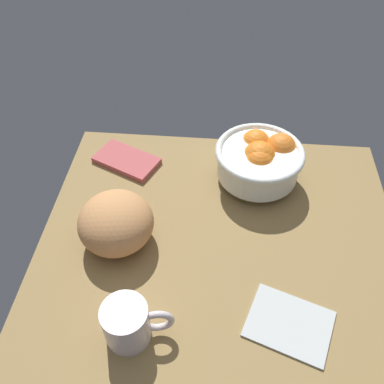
{
  "coord_description": "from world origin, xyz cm",
  "views": [
    {
      "loc": [
        1.2,
        52.4,
        70.79
      ],
      "look_at": [
        6.55,
        -8.77,
        5.0
      ],
      "focal_mm": 38.71,
      "sensor_mm": 36.0,
      "label": 1
    }
  ],
  "objects_px": {
    "fruit_bowl": "(260,159)",
    "mug": "(129,323)",
    "bread_loaf": "(116,223)",
    "napkin_spare": "(127,160)",
    "napkin_folded": "(289,323)"
  },
  "relations": [
    {
      "from": "bread_loaf",
      "to": "mug",
      "type": "xyz_separation_m",
      "value": [
        -0.06,
        0.2,
        -0.01
      ]
    },
    {
      "from": "bread_loaf",
      "to": "napkin_spare",
      "type": "xyz_separation_m",
      "value": [
        0.03,
        -0.24,
        -0.05
      ]
    },
    {
      "from": "bread_loaf",
      "to": "fruit_bowl",
      "type": "bearing_deg",
      "value": -144.46
    },
    {
      "from": "napkin_folded",
      "to": "mug",
      "type": "bearing_deg",
      "value": 8.72
    },
    {
      "from": "fruit_bowl",
      "to": "napkin_folded",
      "type": "xyz_separation_m",
      "value": [
        -0.05,
        0.37,
        -0.06
      ]
    },
    {
      "from": "fruit_bowl",
      "to": "mug",
      "type": "bearing_deg",
      "value": 60.94
    },
    {
      "from": "napkin_spare",
      "to": "mug",
      "type": "xyz_separation_m",
      "value": [
        -0.09,
        0.44,
        0.04
      ]
    },
    {
      "from": "bread_loaf",
      "to": "napkin_folded",
      "type": "bearing_deg",
      "value": 154.91
    },
    {
      "from": "napkin_folded",
      "to": "fruit_bowl",
      "type": "bearing_deg",
      "value": -82.36
    },
    {
      "from": "bread_loaf",
      "to": "napkin_folded",
      "type": "distance_m",
      "value": 0.38
    },
    {
      "from": "fruit_bowl",
      "to": "napkin_spare",
      "type": "bearing_deg",
      "value": -4.64
    },
    {
      "from": "bread_loaf",
      "to": "napkin_spare",
      "type": "distance_m",
      "value": 0.24
    },
    {
      "from": "bread_loaf",
      "to": "napkin_spare",
      "type": "bearing_deg",
      "value": -82.64
    },
    {
      "from": "napkin_folded",
      "to": "mug",
      "type": "relative_size",
      "value": 1.2
    },
    {
      "from": "bread_loaf",
      "to": "napkin_folded",
      "type": "relative_size",
      "value": 1.06
    }
  ]
}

